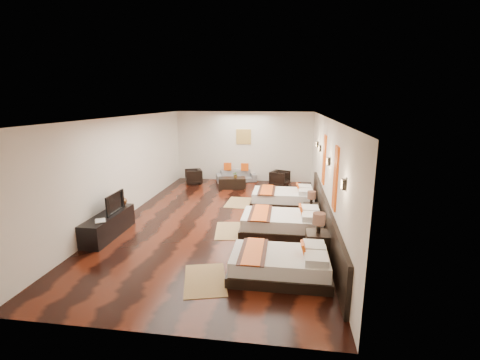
# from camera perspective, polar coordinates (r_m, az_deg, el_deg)

# --- Properties ---
(floor) EXTENTS (5.50, 9.50, 0.01)m
(floor) POSITION_cam_1_polar(r_m,az_deg,el_deg) (9.39, -3.16, -6.69)
(floor) COLOR black
(floor) RESTS_ON ground
(ceiling) EXTENTS (5.50, 9.50, 0.01)m
(ceiling) POSITION_cam_1_polar(r_m,az_deg,el_deg) (8.83, -3.40, 10.63)
(ceiling) COLOR white
(ceiling) RESTS_ON floor
(back_wall) EXTENTS (5.50, 0.01, 2.80)m
(back_wall) POSITION_cam_1_polar(r_m,az_deg,el_deg) (13.63, 0.63, 5.72)
(back_wall) COLOR silver
(back_wall) RESTS_ON floor
(left_wall) EXTENTS (0.01, 9.50, 2.80)m
(left_wall) POSITION_cam_1_polar(r_m,az_deg,el_deg) (9.92, -19.07, 2.06)
(left_wall) COLOR silver
(left_wall) RESTS_ON floor
(right_wall) EXTENTS (0.01, 9.50, 2.80)m
(right_wall) POSITION_cam_1_polar(r_m,az_deg,el_deg) (8.90, 14.37, 1.14)
(right_wall) COLOR silver
(right_wall) RESTS_ON floor
(headboard_panel) EXTENTS (0.08, 6.60, 0.90)m
(headboard_panel) POSITION_cam_1_polar(r_m,az_deg,el_deg) (8.38, 14.29, -6.36)
(headboard_panel) COLOR black
(headboard_panel) RESTS_ON floor
(bed_near) EXTENTS (1.87, 1.18, 0.71)m
(bed_near) POSITION_cam_1_polar(r_m,az_deg,el_deg) (6.49, 6.92, -14.07)
(bed_near) COLOR black
(bed_near) RESTS_ON floor
(bed_mid) EXTENTS (2.00, 1.26, 0.76)m
(bed_mid) POSITION_cam_1_polar(r_m,az_deg,el_deg) (8.41, 7.26, -7.34)
(bed_mid) COLOR black
(bed_mid) RESTS_ON floor
(bed_far) EXTENTS (1.94, 1.22, 0.74)m
(bed_far) POSITION_cam_1_polar(r_m,az_deg,el_deg) (10.56, 7.47, -3.05)
(bed_far) COLOR black
(bed_far) RESTS_ON floor
(nightstand_a) EXTENTS (0.49, 0.49, 0.97)m
(nightstand_a) POSITION_cam_1_polar(r_m,az_deg,el_deg) (7.31, 13.10, -10.21)
(nightstand_a) COLOR black
(nightstand_a) RESTS_ON floor
(nightstand_b) EXTENTS (0.42, 0.42, 0.84)m
(nightstand_b) POSITION_cam_1_polar(r_m,az_deg,el_deg) (9.38, 11.97, -5.11)
(nightstand_b) COLOR black
(nightstand_b) RESTS_ON floor
(jute_mat_near) EXTENTS (1.03, 1.35, 0.01)m
(jute_mat_near) POSITION_cam_1_polar(r_m,az_deg,el_deg) (6.46, -5.95, -16.56)
(jute_mat_near) COLOR #9F8051
(jute_mat_near) RESTS_ON floor
(jute_mat_mid) EXTENTS (0.91, 1.29, 0.01)m
(jute_mat_mid) POSITION_cam_1_polar(r_m,az_deg,el_deg) (8.59, -1.60, -8.60)
(jute_mat_mid) COLOR #9F8051
(jute_mat_mid) RESTS_ON floor
(jute_mat_far) EXTENTS (0.80, 1.23, 0.01)m
(jute_mat_far) POSITION_cam_1_polar(r_m,az_deg,el_deg) (10.85, -0.24, -3.85)
(jute_mat_far) COLOR #9F8051
(jute_mat_far) RESTS_ON floor
(tv_console) EXTENTS (0.50, 1.80, 0.55)m
(tv_console) POSITION_cam_1_polar(r_m,az_deg,el_deg) (8.80, -21.51, -7.15)
(tv_console) COLOR black
(tv_console) RESTS_ON floor
(tv) EXTENTS (0.12, 0.85, 0.49)m
(tv) POSITION_cam_1_polar(r_m,az_deg,el_deg) (8.76, -20.99, -3.63)
(tv) COLOR black
(tv) RESTS_ON tv_console
(book) EXTENTS (0.34, 0.37, 0.03)m
(book) POSITION_cam_1_polar(r_m,az_deg,el_deg) (8.28, -23.48, -6.50)
(book) COLOR black
(book) RESTS_ON tv_console
(figurine) EXTENTS (0.30, 0.30, 0.31)m
(figurine) POSITION_cam_1_polar(r_m,az_deg,el_deg) (9.26, -19.63, -3.19)
(figurine) COLOR brown
(figurine) RESTS_ON tv_console
(sofa) EXTENTS (1.71, 1.07, 0.47)m
(sofa) POSITION_cam_1_polar(r_m,az_deg,el_deg) (13.58, -0.65, 0.69)
(sofa) COLOR slate
(sofa) RESTS_ON floor
(armchair_left) EXTENTS (0.82, 0.82, 0.58)m
(armchair_left) POSITION_cam_1_polar(r_m,az_deg,el_deg) (13.38, -7.93, 0.60)
(armchair_left) COLOR black
(armchair_left) RESTS_ON floor
(armchair_right) EXTENTS (0.84, 0.83, 0.59)m
(armchair_right) POSITION_cam_1_polar(r_m,az_deg,el_deg) (12.98, 6.82, 0.27)
(armchair_right) COLOR black
(armchair_right) RESTS_ON floor
(coffee_table) EXTENTS (1.08, 0.68, 0.40)m
(coffee_table) POSITION_cam_1_polar(r_m,az_deg,el_deg) (12.58, -1.38, -0.50)
(coffee_table) COLOR black
(coffee_table) RESTS_ON floor
(table_plant) EXTENTS (0.27, 0.24, 0.25)m
(table_plant) POSITION_cam_1_polar(r_m,az_deg,el_deg) (12.47, -0.74, 0.91)
(table_plant) COLOR #316020
(table_plant) RESTS_ON coffee_table
(orange_panel_a) EXTENTS (0.04, 0.40, 1.30)m
(orange_panel_a) POSITION_cam_1_polar(r_m,az_deg,el_deg) (6.99, 15.97, 0.27)
(orange_panel_a) COLOR #D86014
(orange_panel_a) RESTS_ON right_wall
(orange_panel_b) EXTENTS (0.04, 0.40, 1.30)m
(orange_panel_b) POSITION_cam_1_polar(r_m,az_deg,el_deg) (9.13, 14.16, 3.38)
(orange_panel_b) COLOR #D86014
(orange_panel_b) RESTS_ON right_wall
(sconce_near) EXTENTS (0.07, 0.12, 0.18)m
(sconce_near) POSITION_cam_1_polar(r_m,az_deg,el_deg) (5.89, 17.21, -0.71)
(sconce_near) COLOR black
(sconce_near) RESTS_ON right_wall
(sconce_mid) EXTENTS (0.07, 0.12, 0.18)m
(sconce_mid) POSITION_cam_1_polar(r_m,az_deg,el_deg) (8.03, 14.83, 3.09)
(sconce_mid) COLOR black
(sconce_mid) RESTS_ON right_wall
(sconce_far) EXTENTS (0.07, 0.12, 0.18)m
(sconce_far) POSITION_cam_1_polar(r_m,az_deg,el_deg) (10.19, 13.44, 5.29)
(sconce_far) COLOR black
(sconce_far) RESTS_ON right_wall
(sconce_lounge) EXTENTS (0.07, 0.12, 0.18)m
(sconce_lounge) POSITION_cam_1_polar(r_m,az_deg,el_deg) (11.08, 13.03, 5.94)
(sconce_lounge) COLOR black
(sconce_lounge) RESTS_ON right_wall
(gold_artwork) EXTENTS (0.60, 0.04, 0.60)m
(gold_artwork) POSITION_cam_1_polar(r_m,az_deg,el_deg) (13.57, 0.62, 7.38)
(gold_artwork) COLOR #AD873F
(gold_artwork) RESTS_ON back_wall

